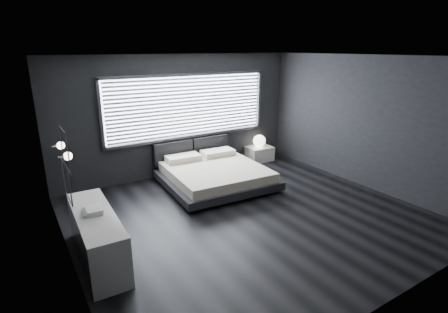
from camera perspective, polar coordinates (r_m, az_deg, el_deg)
room at (r=6.00m, az=4.32°, el=2.49°), size 6.04×6.00×2.80m
window at (r=8.32m, az=-5.65°, el=8.15°), size 4.14×0.09×1.52m
headboard at (r=8.50m, az=-5.22°, el=1.17°), size 1.96×0.16×0.52m
sconce_near at (r=4.93m, az=-24.17°, el=0.05°), size 0.18×0.11×0.11m
sconce_far at (r=5.50m, az=-25.13°, el=1.64°), size 0.18×0.11×0.11m
wall_art_upper at (r=4.28m, az=-24.55°, el=1.01°), size 0.01×0.48×0.48m
wall_art_lower at (r=4.65m, az=-24.28°, el=-3.81°), size 0.01×0.48×0.48m
bed at (r=7.70m, az=-1.46°, el=-2.93°), size 2.32×2.23×0.57m
nightstand at (r=9.50m, az=5.73°, el=0.52°), size 0.68×0.57×0.38m
orb_lamp at (r=9.36m, az=5.78°, el=2.54°), size 0.33×0.33×0.33m
dresser at (r=5.41m, az=-19.99°, el=-12.16°), size 0.57×1.84×0.73m
book_stack at (r=5.28m, az=-20.57°, el=-8.18°), size 0.31×0.37×0.07m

